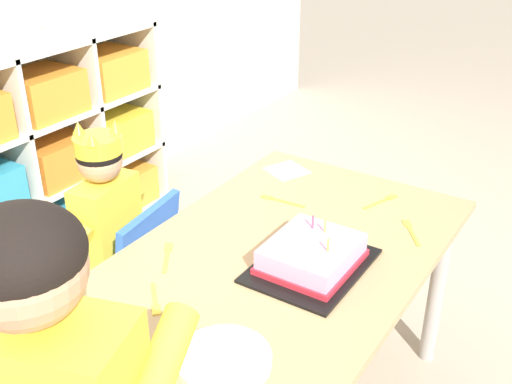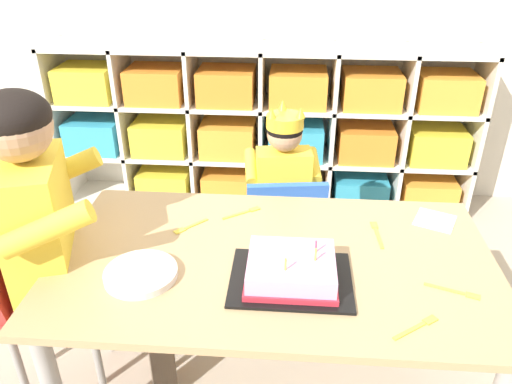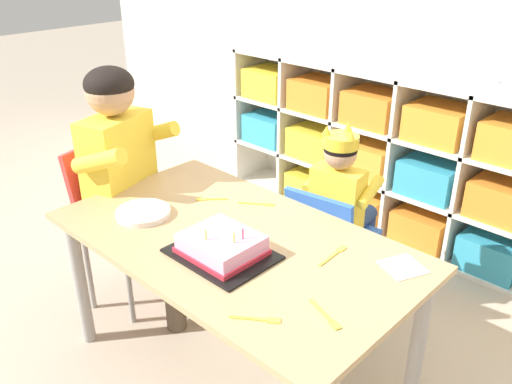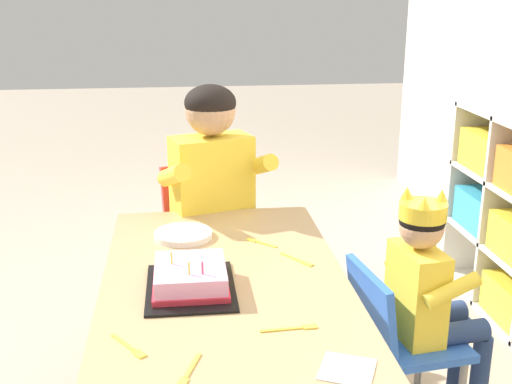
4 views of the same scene
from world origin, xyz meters
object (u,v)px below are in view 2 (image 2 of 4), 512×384
fork_near_cake_tray (456,292)px  paper_plate_stack (141,274)px  adult_helper_seated (62,223)px  fork_scattered_mid_table (377,233)px  classroom_chair_blue (283,224)px  activity_table (273,279)px  classroom_chair_adult_side (36,284)px  fork_at_table_front_edge (244,212)px  fork_by_napkin (189,227)px  child_with_crown (282,178)px  fork_beside_plate_stack (418,326)px  birthday_cake_on_tray (291,271)px

fork_near_cake_tray → paper_plate_stack: bearing=19.8°
paper_plate_stack → adult_helper_seated: bearing=152.7°
fork_scattered_mid_table → classroom_chair_blue: bearing=-145.7°
activity_table → adult_helper_seated: (-0.62, 0.02, 0.15)m
classroom_chair_adult_side → fork_at_table_front_edge: 0.68m
paper_plate_stack → fork_by_napkin: size_ratio=2.03×
activity_table → fork_near_cake_tray: fork_near_cake_tray is taller
classroom_chair_adult_side → adult_helper_seated: adult_helper_seated is taller
fork_scattered_mid_table → fork_near_cake_tray: bearing=28.9°
classroom_chair_blue → fork_near_cake_tray: size_ratio=4.47×
classroom_chair_blue → fork_by_napkin: classroom_chair_blue is taller
child_with_crown → fork_beside_plate_stack: child_with_crown is taller
classroom_chair_adult_side → paper_plate_stack: 0.41m
fork_near_cake_tray → fork_at_table_front_edge: same height
activity_table → birthday_cake_on_tray: bearing=-63.7°
classroom_chair_blue → activity_table: bearing=80.3°
fork_by_napkin → child_with_crown: bearing=15.1°
classroom_chair_blue → fork_scattered_mid_table: bearing=119.9°
paper_plate_stack → activity_table: bearing=18.4°
child_with_crown → paper_plate_stack: child_with_crown is taller
paper_plate_stack → fork_by_napkin: 0.27m
fork_beside_plate_stack → fork_scattered_mid_table: bearing=-119.4°
activity_table → fork_scattered_mid_table: bearing=25.3°
fork_by_napkin → fork_at_table_front_edge: size_ratio=0.81×
activity_table → paper_plate_stack: (-0.35, -0.12, 0.09)m
birthday_cake_on_tray → paper_plate_stack: 0.40m
classroom_chair_blue → paper_plate_stack: 0.77m
child_with_crown → fork_at_table_front_edge: (-0.11, -0.39, 0.07)m
classroom_chair_blue → fork_beside_plate_stack: 0.87m
classroom_chair_blue → birthday_cake_on_tray: bearing=85.2°
fork_scattered_mid_table → fork_near_cake_tray: 0.31m
classroom_chair_blue → paper_plate_stack: size_ratio=3.09×
activity_table → child_with_crown: size_ratio=1.48×
child_with_crown → fork_by_napkin: size_ratio=8.70×
child_with_crown → fork_near_cake_tray: child_with_crown is taller
fork_at_table_front_edge → classroom_chair_adult_side: bearing=-12.9°
adult_helper_seated → fork_beside_plate_stack: adult_helper_seated is taller
activity_table → fork_near_cake_tray: 0.50m
paper_plate_stack → fork_at_table_front_edge: 0.43m
paper_plate_stack → fork_by_napkin: bearing=72.4°
classroom_chair_blue → child_with_crown: size_ratio=0.72×
classroom_chair_blue → birthday_cake_on_tray: 0.67m
paper_plate_stack → fork_at_table_front_edge: bearing=55.5°
classroom_chair_blue → adult_helper_seated: adult_helper_seated is taller
fork_at_table_front_edge → fork_beside_plate_stack: size_ratio=1.00×
child_with_crown → fork_at_table_front_edge: 0.41m
classroom_chair_blue → paper_plate_stack: (-0.37, -0.64, 0.23)m
child_with_crown → fork_near_cake_tray: (0.47, -0.74, 0.07)m
paper_plate_stack → fork_at_table_front_edge: paper_plate_stack is taller
classroom_chair_blue → fork_near_cake_tray: (0.46, -0.64, 0.22)m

